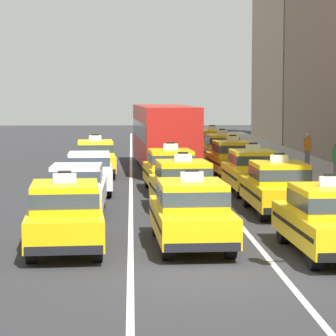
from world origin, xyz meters
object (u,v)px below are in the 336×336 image
sedan_left_third (89,171)px  taxi_right_sixth (212,143)px  taxi_right_fourth (232,158)px  pedestrian_near_crosswalk (307,151)px  taxi_left_fourth (95,157)px  taxi_left_nearest (65,214)px  taxi_right_third (252,170)px  taxi_center_nearest (191,212)px  bus_center_fourth (164,134)px  taxi_center_third (170,170)px  taxi_center_second (183,185)px  taxi_right_fifth (222,149)px  sedan_center_fifth (158,143)px  taxi_right_second (278,187)px  sedan_left_second (77,187)px  taxi_right_nearest (329,219)px

sedan_left_third → taxi_right_sixth: (6.47, 16.75, 0.03)m
taxi_right_fourth → pedestrian_near_crosswalk: 4.36m
sedan_left_third → taxi_left_fourth: 6.31m
taxi_left_nearest → taxi_right_third: (6.28, 10.77, 0.00)m
taxi_left_fourth → taxi_right_fourth: same height
taxi_center_nearest → bus_center_fourth: 20.35m
sedan_left_third → taxi_right_third: taxi_right_third is taller
taxi_left_fourth → taxi_center_third: size_ratio=1.00×
sedan_left_third → taxi_right_third: bearing=-2.8°
taxi_center_third → taxi_right_fourth: 6.34m
taxi_right_third → taxi_right_fourth: same height
taxi_center_second → taxi_right_fifth: 16.97m
taxi_center_third → sedan_center_fifth: size_ratio=1.08×
taxi_right_fourth → taxi_right_second: bearing=-89.9°
taxi_center_third → taxi_right_fourth: bearing=60.4°
taxi_left_fourth → taxi_right_second: (6.35, -11.90, 0.00)m
taxi_right_second → bus_center_fourth: bearing=101.4°
taxi_right_third → pedestrian_near_crosswalk: size_ratio=2.60×
bus_center_fourth → taxi_right_second: 15.38m
taxi_center_nearest → sedan_left_third: bearing=106.0°
sedan_left_third → pedestrian_near_crosswalk: size_ratio=2.47×
bus_center_fourth → taxi_right_third: 10.26m
taxi_center_third → taxi_right_third: (3.15, -0.44, 0.00)m
pedestrian_near_crosswalk → taxi_right_fifth: bearing=132.5°
sedan_left_second → taxi_center_third: taxi_center_third is taller
taxi_right_nearest → taxi_right_third: bearing=90.0°
sedan_left_second → taxi_right_sixth: 22.98m
sedan_left_second → taxi_right_fifth: taxi_right_fifth is taller
bus_center_fourth → taxi_right_fourth: bearing=-51.7°
taxi_right_fourth → taxi_right_sixth: bearing=88.9°
taxi_left_nearest → sedan_left_third: size_ratio=1.07×
pedestrian_near_crosswalk → sedan_left_second: bearing=-128.8°
sedan_left_third → taxi_right_fifth: size_ratio=0.94×
sedan_left_third → bus_center_fourth: bus_center_fourth is taller
pedestrian_near_crosswalk → taxi_right_fourth: bearing=-154.1°
sedan_left_third → pedestrian_near_crosswalk: bearing=36.5°
taxi_center_second → pedestrian_near_crosswalk: taxi_center_second is taller
sedan_left_third → taxi_right_third: 6.29m
taxi_right_sixth → taxi_right_second: bearing=-90.5°
taxi_center_third → bus_center_fourth: bus_center_fourth is taller
taxi_center_second → bus_center_fourth: (-0.02, 14.51, 0.94)m
sedan_left_second → bus_center_fourth: 15.14m
sedan_left_third → sedan_center_fifth: (3.23, 17.79, 0.00)m
taxi_left_nearest → taxi_center_nearest: 3.12m
taxi_left_nearest → taxi_center_nearest: size_ratio=1.01×
bus_center_fourth → taxi_right_third: size_ratio=2.46×
taxi_right_fourth → taxi_right_sixth: 11.11m
bus_center_fourth → sedan_center_fifth: 8.39m
taxi_left_nearest → pedestrian_near_crosswalk: bearing=61.3°
taxi_left_fourth → bus_center_fourth: (3.32, 3.15, 0.94)m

